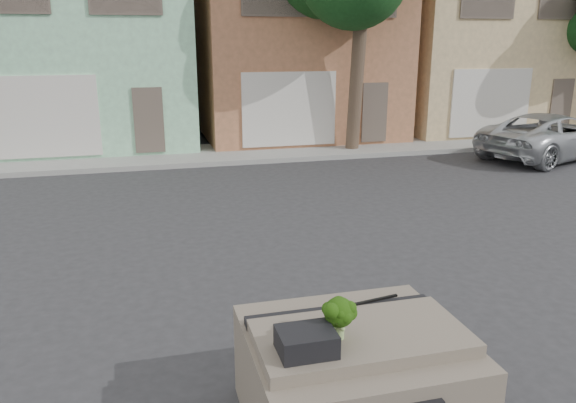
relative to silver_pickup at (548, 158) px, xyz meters
name	(u,v)px	position (x,y,z in m)	size (l,w,h in m)	color
ground_plane	(279,296)	(-10.73, -7.53, 0.00)	(120.00, 120.00, 0.00)	#303033
sidewalk	(200,155)	(-10.73, 2.97, 0.07)	(40.00, 3.00, 0.15)	gray
townhouse_mint	(84,36)	(-14.23, 6.97, 3.77)	(7.20, 8.20, 7.55)	#98D8AB
townhouse_tan	(289,36)	(-6.73, 6.97, 3.77)	(7.20, 8.20, 7.55)	#A96C4A
townhouse_beige	(461,36)	(0.77, 6.97, 3.77)	(7.20, 8.20, 7.55)	#D2B480
silver_pickup	(548,158)	(0.00, 0.00, 0.00)	(2.37, 5.13, 1.43)	silver
tree_near	(359,19)	(-5.73, 2.27, 4.25)	(4.40, 4.00, 8.50)	#143B15
car_dashboard	(353,377)	(-10.73, -10.53, 0.56)	(2.00, 1.80, 1.12)	#6D6254
instrument_hump	(306,342)	(-11.31, -10.88, 1.22)	(0.48, 0.38, 0.20)	black
wiper_arm	(368,302)	(-10.45, -10.15, 1.13)	(0.70, 0.03, 0.02)	black
broccoli	(339,318)	(-10.97, -10.73, 1.32)	(0.32, 0.32, 0.39)	#193708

